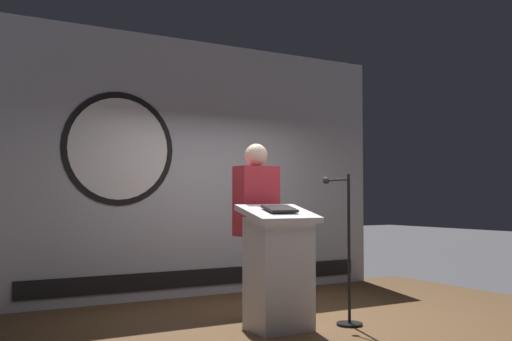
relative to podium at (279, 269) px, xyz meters
name	(u,v)px	position (x,y,z in m)	size (l,w,h in m)	color
stage_platform	(290,338)	(0.29, 0.25, -0.69)	(6.40, 4.00, 0.30)	brown
banner_display	(204,169)	(0.25, 2.10, 0.99)	(4.91, 0.12, 3.09)	#B2B7C1
podium	(279,269)	(0.00, 0.00, 0.00)	(0.64, 0.50, 1.12)	silver
speaker_person	(256,229)	(0.05, 0.48, 0.33)	(0.40, 0.26, 1.70)	black
microphone_stand	(346,272)	(0.68, -0.10, -0.06)	(0.24, 0.50, 1.40)	black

